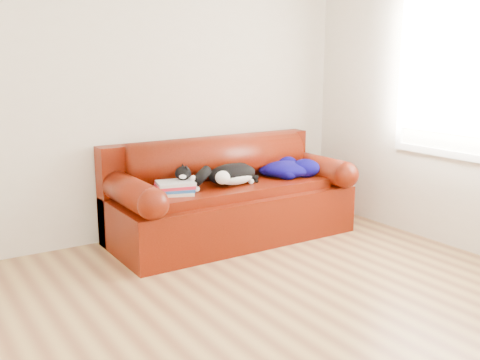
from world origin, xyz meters
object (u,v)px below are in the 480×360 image
object	(u,v)px
blanket	(288,168)
cat	(232,175)
book_stack	(174,188)
sofa_base	(231,212)

from	to	relation	value
blanket	cat	bearing A→B (deg)	-175.92
book_stack	blanket	distance (m)	1.18
cat	blanket	distance (m)	0.63
sofa_base	blanket	world-z (taller)	blanket
book_stack	cat	xyz separation A→B (m)	(0.55, 0.01, 0.04)
sofa_base	cat	distance (m)	0.36
sofa_base	book_stack	xyz separation A→B (m)	(-0.59, -0.10, 0.31)
book_stack	cat	size ratio (longest dim) A/B	0.59
cat	blanket	world-z (taller)	cat
sofa_base	book_stack	distance (m)	0.68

